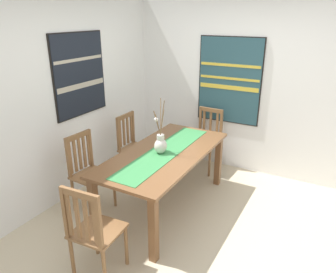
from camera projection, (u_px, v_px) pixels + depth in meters
The scene contains 12 objects.
ground_plane at pixel (193, 230), 3.71m from camera, with size 6.40×6.40×0.03m, color beige.
wall_back at pixel (63, 97), 4.06m from camera, with size 6.40×0.12×2.70m, color white.
wall_side at pixel (248, 85), 4.74m from camera, with size 0.12×6.40×2.70m, color white.
dining_table at pixel (165, 160), 3.90m from camera, with size 1.94×0.91×0.78m.
table_runner at pixel (165, 152), 3.86m from camera, with size 1.78×0.36×0.01m, color #388447.
centerpiece_vase at pixel (160, 144), 3.79m from camera, with size 0.27×0.18×0.65m.
chair_0 at pixel (88, 171), 3.95m from camera, with size 0.45×0.45×0.99m.
chair_1 at pixel (93, 231), 2.87m from camera, with size 0.45×0.45×0.99m.
chair_2 at pixel (206, 139), 5.01m from camera, with size 0.44×0.44×0.97m.
chair_3 at pixel (134, 146), 4.72m from camera, with size 0.42×0.42×0.98m.
painting_on_back_wall at pixel (79, 75), 4.15m from camera, with size 0.91×0.05×1.07m.
painting_on_side_wall at pixel (229, 81), 4.79m from camera, with size 0.05×0.97×1.29m.
Camera 1 is at (-2.83, -1.23, 2.34)m, focal length 34.09 mm.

